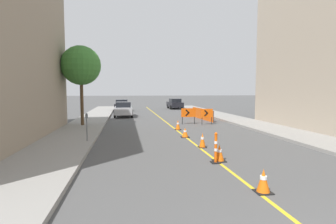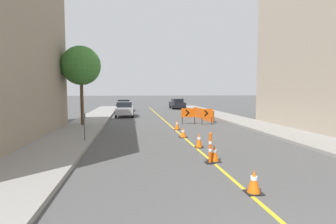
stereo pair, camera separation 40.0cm
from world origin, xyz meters
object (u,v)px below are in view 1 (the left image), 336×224
object	(u,v)px
parked_car_curb_mid	(122,105)
parked_car_curb_far	(175,104)
traffic_cone_second	(219,153)
traffic_cone_fifth	(178,125)
traffic_cone_third	(202,140)
traffic_cone_fourth	(185,133)
delineator_post_front	(216,150)
traffic_cone_nearest	(263,181)
arrow_barricade_secondary	(207,114)
arrow_barricade_primary	(188,113)
parking_meter_near_curb	(87,121)
street_tree_left_near	(81,66)
parked_car_curb_near	(123,109)

from	to	relation	value
parked_car_curb_mid	parked_car_curb_far	xyz separation A→B (m)	(8.01, 3.13, 0.00)
traffic_cone_second	traffic_cone_fifth	xyz separation A→B (m)	(0.05, 8.45, 0.03)
traffic_cone_third	traffic_cone_fourth	xyz separation A→B (m)	(-0.21, 2.86, -0.07)
traffic_cone_fifth	delineator_post_front	world-z (taller)	delineator_post_front
parked_car_curb_far	traffic_cone_nearest	bearing A→B (deg)	-99.00
traffic_cone_fifth	arrow_barricade_secondary	world-z (taller)	arrow_barricade_secondary
traffic_cone_nearest	arrow_barricade_secondary	size ratio (longest dim) A/B	0.50
traffic_cone_third	parked_car_curb_far	world-z (taller)	parked_car_curb_far
traffic_cone_nearest	traffic_cone_third	bearing A→B (deg)	89.84
parked_car_curb_far	arrow_barricade_primary	bearing A→B (deg)	-99.65
traffic_cone_third	parking_meter_near_curb	size ratio (longest dim) A/B	0.50
traffic_cone_second	traffic_cone_fourth	world-z (taller)	traffic_cone_second
traffic_cone_third	street_tree_left_near	xyz separation A→B (m)	(-6.95, 8.43, 4.29)
traffic_cone_third	delineator_post_front	xyz separation A→B (m)	(-0.30, -2.74, 0.15)
traffic_cone_second	arrow_barricade_secondary	size ratio (longest dim) A/B	0.51
traffic_cone_fifth	arrow_barricade_primary	world-z (taller)	arrow_barricade_primary
traffic_cone_nearest	delineator_post_front	world-z (taller)	delineator_post_front
traffic_cone_fourth	parked_car_curb_mid	world-z (taller)	parked_car_curb_mid
traffic_cone_third	traffic_cone_fifth	xyz separation A→B (m)	(-0.02, 5.93, -0.01)
parked_car_curb_mid	parked_car_curb_far	size ratio (longest dim) A/B	1.00
arrow_barricade_primary	arrow_barricade_secondary	bearing A→B (deg)	-23.68
arrow_barricade_secondary	parking_meter_near_curb	distance (m)	10.82
arrow_barricade_primary	delineator_post_front	bearing A→B (deg)	-99.31
arrow_barricade_secondary	parked_car_curb_near	world-z (taller)	parked_car_curb_near
parked_car_curb_far	arrow_barricade_secondary	bearing A→B (deg)	-95.23
parked_car_curb_near	arrow_barricade_primary	bearing A→B (deg)	-53.32
traffic_cone_fifth	parked_car_curb_near	bearing A→B (deg)	110.70
traffic_cone_third	delineator_post_front	distance (m)	2.76
parked_car_curb_mid	parking_meter_near_curb	size ratio (longest dim) A/B	3.00
traffic_cone_fifth	arrow_barricade_primary	size ratio (longest dim) A/B	0.54
arrow_barricade_primary	parked_car_curb_far	size ratio (longest dim) A/B	0.30
traffic_cone_fifth	parked_car_curb_far	size ratio (longest dim) A/B	0.16
traffic_cone_second	arrow_barricade_secondary	bearing A→B (deg)	74.79
traffic_cone_nearest	parked_car_curb_far	xyz separation A→B (m)	(3.86, 33.21, 0.48)
traffic_cone_fourth	arrow_barricade_secondary	xyz separation A→B (m)	(3.10, 5.51, 0.61)
traffic_cone_third	parking_meter_near_curb	bearing A→B (deg)	162.69
traffic_cone_nearest	parking_meter_near_curb	bearing A→B (deg)	126.97
arrow_barricade_primary	parking_meter_near_curb	bearing A→B (deg)	-135.52
traffic_cone_second	traffic_cone_third	world-z (taller)	traffic_cone_third
traffic_cone_nearest	parked_car_curb_near	distance (m)	22.33
traffic_cone_fifth	street_tree_left_near	size ratio (longest dim) A/B	0.12
arrow_barricade_primary	street_tree_left_near	bearing A→B (deg)	-177.02
traffic_cone_third	traffic_cone_fourth	distance (m)	2.87
parking_meter_near_curb	delineator_post_front	bearing A→B (deg)	-39.97
traffic_cone_fifth	parked_car_curb_near	distance (m)	11.02
traffic_cone_fourth	arrow_barricade_secondary	size ratio (longest dim) A/B	0.45
traffic_cone_fourth	traffic_cone_nearest	bearing A→B (deg)	-88.74
arrow_barricade_primary	parked_car_curb_far	xyz separation A→B (m)	(2.36, 18.48, -0.11)
traffic_cone_fifth	delineator_post_front	size ratio (longest dim) A/B	0.60
parked_car_curb_far	street_tree_left_near	world-z (taller)	street_tree_left_near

